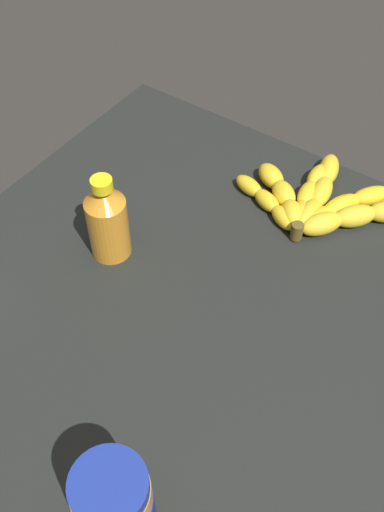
{
  "coord_description": "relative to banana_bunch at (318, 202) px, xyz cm",
  "views": [
    {
      "loc": [
        -42.88,
        -31.65,
        71.88
      ],
      "look_at": [
        4.51,
        0.98,
        4.04
      ],
      "focal_mm": 41.56,
      "sensor_mm": 36.0,
      "label": 1
    }
  ],
  "objects": [
    {
      "name": "peanut_butter_jar",
      "position": [
        -59.15,
        -5.15,
        5.66
      ],
      "size": [
        8.3,
        8.3,
        14.99
      ],
      "color": "#BF8442",
      "rests_on": "ground_plane"
    },
    {
      "name": "banana_bunch",
      "position": [
        0.0,
        0.0,
        0.0
      ],
      "size": [
        21.6,
        29.73,
        3.72
      ],
      "color": "yellow",
      "rests_on": "ground_plane"
    },
    {
      "name": "ground_plane",
      "position": [
        -28.1,
        8.6,
        -3.59
      ],
      "size": [
        81.64,
        77.23,
        3.77
      ],
      "primitive_type": "cube",
      "color": "black"
    },
    {
      "name": "honey_bottle",
      "position": [
        -27.02,
        22.84,
        5.23
      ],
      "size": [
        6.35,
        6.35,
        15.17
      ],
      "color": "orange",
      "rests_on": "ground_plane"
    }
  ]
}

